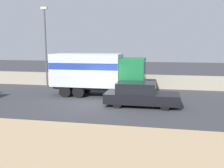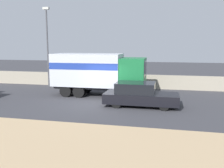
# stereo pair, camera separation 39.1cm
# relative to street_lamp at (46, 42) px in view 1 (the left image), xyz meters

# --- Properties ---
(ground_plane) EXTENTS (80.00, 80.00, 0.00)m
(ground_plane) POSITION_rel_street_lamp_xyz_m (6.35, -5.53, -4.08)
(ground_plane) COLOR #38383D
(dirt_shoulder_foreground) EXTENTS (60.00, 5.12, 0.04)m
(dirt_shoulder_foreground) POSITION_rel_street_lamp_xyz_m (6.35, -12.22, -4.06)
(dirt_shoulder_foreground) COLOR tan
(dirt_shoulder_foreground) RESTS_ON ground_plane
(stone_wall_backdrop) EXTENTS (60.00, 0.35, 1.20)m
(stone_wall_backdrop) POSITION_rel_street_lamp_xyz_m (6.35, 1.03, -3.48)
(stone_wall_backdrop) COLOR #A39984
(stone_wall_backdrop) RESTS_ON ground_plane
(street_lamp) EXTENTS (0.56, 0.28, 7.05)m
(street_lamp) POSITION_rel_street_lamp_xyz_m (0.00, 0.00, 0.00)
(street_lamp) COLOR #4C4C51
(street_lamp) RESTS_ON ground_plane
(box_truck) EXTENTS (6.89, 2.46, 3.15)m
(box_truck) POSITION_rel_street_lamp_xyz_m (5.41, -2.87, -2.23)
(box_truck) COLOR #196B38
(box_truck) RESTS_ON ground_plane
(car_hatchback) EXTENTS (4.60, 1.88, 1.49)m
(car_hatchback) POSITION_rel_street_lamp_xyz_m (8.88, -5.48, -3.35)
(car_hatchback) COLOR black
(car_hatchback) RESTS_ON ground_plane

